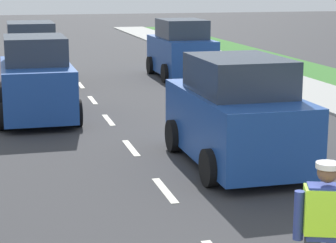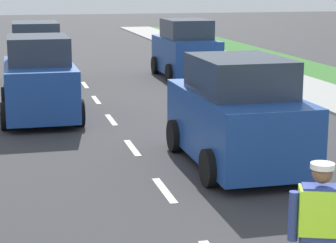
# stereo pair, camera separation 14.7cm
# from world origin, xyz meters

# --- Properties ---
(ground_plane) EXTENTS (96.00, 96.00, 0.00)m
(ground_plane) POSITION_xyz_m (0.00, 21.00, 0.00)
(ground_plane) COLOR #333335
(lane_center_line) EXTENTS (0.14, 46.40, 0.01)m
(lane_center_line) POSITION_xyz_m (0.00, 25.20, 0.00)
(lane_center_line) COLOR silver
(lane_center_line) RESTS_ON ground
(road_worker) EXTENTS (0.76, 0.42, 1.67)m
(road_worker) POSITION_xyz_m (0.69, 1.30, 0.93)
(road_worker) COLOR #383D4C
(road_worker) RESTS_ON ground
(car_parked_far) EXTENTS (2.03, 3.88, 2.18)m
(car_parked_far) POSITION_xyz_m (3.95, 18.74, 1.01)
(car_parked_far) COLOR #1E4799
(car_parked_far) RESTS_ON ground
(car_oncoming_second) EXTENTS (2.02, 4.15, 2.19)m
(car_oncoming_second) POSITION_xyz_m (-1.61, 18.16, 1.02)
(car_oncoming_second) COLOR gray
(car_oncoming_second) RESTS_ON ground
(car_outgoing_ahead) EXTENTS (2.08, 4.01, 2.14)m
(car_outgoing_ahead) POSITION_xyz_m (1.76, 6.96, 1.00)
(car_outgoing_ahead) COLOR #1E4799
(car_outgoing_ahead) RESTS_ON ground
(car_oncoming_lead) EXTENTS (2.02, 3.87, 2.16)m
(car_oncoming_lead) POSITION_xyz_m (-1.77, 12.42, 1.00)
(car_oncoming_lead) COLOR #1E4799
(car_oncoming_lead) RESTS_ON ground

